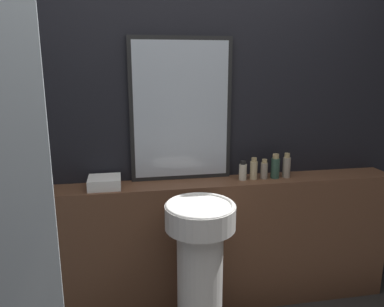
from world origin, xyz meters
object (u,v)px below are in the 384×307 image
object	(u,v)px
pedestal_sink	(200,266)
conditioner_bottle	(254,169)
mirror	(181,110)
towel_stack	(105,182)
shampoo_bottle	(243,171)
hand_soap_bottle	(287,166)
lotion_bottle	(264,170)
body_wash_bottle	(275,167)

from	to	relation	value
pedestal_sink	conditioner_bottle	bearing A→B (deg)	40.34
mirror	conditioner_bottle	distance (m)	0.60
pedestal_sink	towel_stack	bearing A→B (deg)	144.93
pedestal_sink	conditioner_bottle	distance (m)	0.71
shampoo_bottle	towel_stack	bearing A→B (deg)	-180.00
towel_stack	hand_soap_bottle	world-z (taller)	hand_soap_bottle
mirror	conditioner_bottle	bearing A→B (deg)	-11.75
pedestal_sink	lotion_bottle	world-z (taller)	lotion_bottle
lotion_bottle	mirror	bearing A→B (deg)	169.80
shampoo_bottle	body_wash_bottle	distance (m)	0.22
hand_soap_bottle	pedestal_sink	bearing A→B (deg)	-150.95
pedestal_sink	conditioner_bottle	xyz separation A→B (m)	(0.42, 0.36, 0.44)
mirror	towel_stack	bearing A→B (deg)	-168.90
towel_stack	lotion_bottle	bearing A→B (deg)	-0.00
lotion_bottle	body_wash_bottle	distance (m)	0.08
conditioner_bottle	towel_stack	bearing A→B (deg)	180.00
shampoo_bottle	conditioner_bottle	bearing A→B (deg)	-0.00
pedestal_sink	mirror	distance (m)	0.93
towel_stack	conditioner_bottle	bearing A→B (deg)	0.00
lotion_bottle	hand_soap_bottle	size ratio (longest dim) A/B	0.79
lotion_bottle	body_wash_bottle	size ratio (longest dim) A/B	0.80
towel_stack	lotion_bottle	size ratio (longest dim) A/B	1.49
mirror	lotion_bottle	world-z (taller)	mirror
pedestal_sink	towel_stack	distance (m)	0.75
mirror	body_wash_bottle	bearing A→B (deg)	-8.94
mirror	hand_soap_bottle	bearing A→B (deg)	-7.93
shampoo_bottle	lotion_bottle	distance (m)	0.14
lotion_bottle	hand_soap_bottle	xyz separation A→B (m)	(0.15, 0.00, 0.02)
mirror	lotion_bottle	bearing A→B (deg)	-10.20
mirror	body_wash_bottle	world-z (taller)	mirror
conditioner_bottle	body_wash_bottle	xyz separation A→B (m)	(0.15, -0.00, 0.01)
conditioner_bottle	hand_soap_bottle	xyz separation A→B (m)	(0.22, 0.00, 0.01)
mirror	pedestal_sink	bearing A→B (deg)	-86.11
pedestal_sink	body_wash_bottle	xyz separation A→B (m)	(0.57, 0.36, 0.44)
towel_stack	conditioner_bottle	distance (m)	0.94
conditioner_bottle	body_wash_bottle	bearing A→B (deg)	-0.00
pedestal_sink	mirror	world-z (taller)	mirror
towel_stack	shampoo_bottle	xyz separation A→B (m)	(0.87, 0.00, 0.03)
conditioner_bottle	body_wash_bottle	distance (m)	0.15
hand_soap_bottle	towel_stack	bearing A→B (deg)	180.00
mirror	shampoo_bottle	xyz separation A→B (m)	(0.38, -0.09, -0.39)
shampoo_bottle	lotion_bottle	xyz separation A→B (m)	(0.14, -0.00, 0.00)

